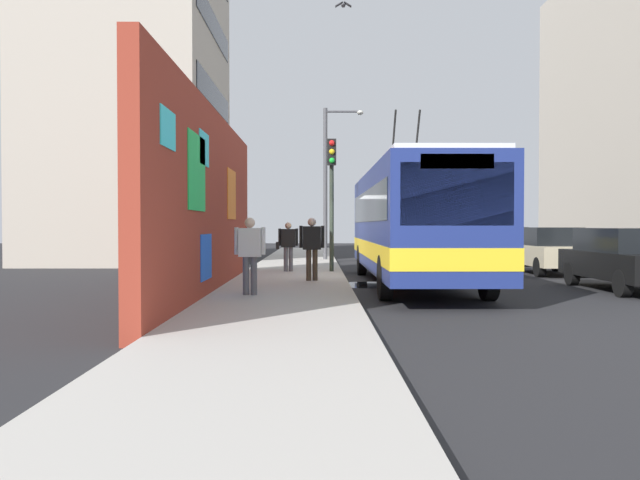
{
  "coord_description": "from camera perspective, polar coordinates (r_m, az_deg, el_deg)",
  "views": [
    {
      "loc": [
        -19.73,
        0.85,
        1.65
      ],
      "look_at": [
        0.18,
        0.74,
        1.2
      ],
      "focal_mm": 36.66,
      "sensor_mm": 36.0,
      "label": 1
    }
  ],
  "objects": [
    {
      "name": "curbside_puddle",
      "position": [
        18.15,
        4.27,
        -3.92
      ],
      "size": [
        2.02,
        2.02,
        0.0
      ],
      "primitive_type": "cylinder",
      "color": "black",
      "rests_on": "ground_plane"
    },
    {
      "name": "pedestrian_midblock",
      "position": [
        21.3,
        -2.82,
        -0.25
      ],
      "size": [
        0.22,
        0.73,
        1.59
      ],
      "color": "#595960",
      "rests_on": "sidewalk_slab"
    },
    {
      "name": "parked_car_champagne",
      "position": [
        23.37,
        19.3,
        -0.79
      ],
      "size": [
        4.08,
        1.75,
        1.58
      ],
      "color": "#C6B793",
      "rests_on": "ground_plane"
    },
    {
      "name": "parked_car_black",
      "position": [
        18.19,
        25.25,
        -1.4
      ],
      "size": [
        4.49,
        1.87,
        1.58
      ],
      "color": "black",
      "rests_on": "ground_plane"
    },
    {
      "name": "city_bus",
      "position": [
        18.1,
        8.1,
        1.74
      ],
      "size": [
        11.33,
        2.56,
        5.01
      ],
      "color": "navy",
      "rests_on": "ground_plane"
    },
    {
      "name": "building_far_left",
      "position": [
        32.3,
        -15.84,
        14.94
      ],
      "size": [
        10.63,
        7.32,
        18.59
      ],
      "color": "#B2A899",
      "rests_on": "ground_plane"
    },
    {
      "name": "graffiti_wall",
      "position": [
        15.7,
        -9.5,
        3.21
      ],
      "size": [
        13.54,
        0.32,
        4.36
      ],
      "color": "maroon",
      "rests_on": "ground_plane"
    },
    {
      "name": "sidewalk_slab",
      "position": [
        19.81,
        -2.5,
        -3.27
      ],
      "size": [
        48.0,
        3.2,
        0.15
      ],
      "primitive_type": "cube",
      "color": "#ADA8A0",
      "rests_on": "ground_plane"
    },
    {
      "name": "pedestrian_at_curb",
      "position": [
        17.67,
        -0.71,
        -0.32
      ],
      "size": [
        0.23,
        0.68,
        1.7
      ],
      "color": "#3F3326",
      "rests_on": "sidewalk_slab"
    },
    {
      "name": "traffic_light",
      "position": [
        21.2,
        1.03,
        5.05
      ],
      "size": [
        0.49,
        0.28,
        4.31
      ],
      "color": "#2D382D",
      "rests_on": "sidewalk_slab"
    },
    {
      "name": "pedestrian_near_wall",
      "position": [
        14.12,
        -6.14,
        -0.83
      ],
      "size": [
        0.22,
        0.67,
        1.67
      ],
      "color": "#595960",
      "rests_on": "sidewalk_slab"
    },
    {
      "name": "ground_plane",
      "position": [
        19.82,
        2.13,
        -3.48
      ],
      "size": [
        80.0,
        80.0,
        0.0
      ],
      "primitive_type": "plane",
      "color": "#232326"
    },
    {
      "name": "street_lamp",
      "position": [
        28.96,
        0.85,
        5.9
      ],
      "size": [
        0.44,
        1.77,
        6.67
      ],
      "color": "#4C4C51",
      "rests_on": "sidewalk_slab"
    },
    {
      "name": "parked_car_navy",
      "position": [
        29.05,
        15.35,
        -0.36
      ],
      "size": [
        4.75,
        1.85,
        1.58
      ],
      "color": "navy",
      "rests_on": "ground_plane"
    }
  ]
}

